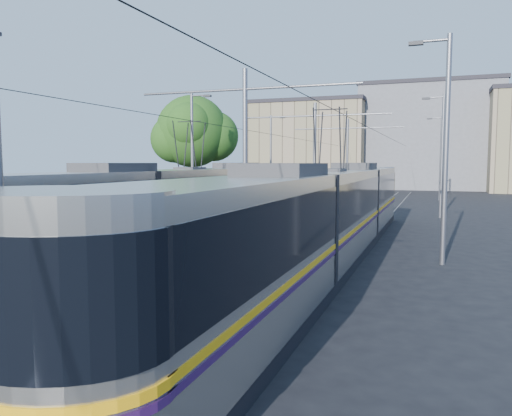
% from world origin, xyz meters
% --- Properties ---
extents(ground, '(160.00, 160.00, 0.00)m').
position_xyz_m(ground, '(0.00, 0.00, 0.00)').
color(ground, black).
rests_on(ground, ground).
extents(platform, '(4.00, 50.00, 0.30)m').
position_xyz_m(platform, '(0.00, 17.00, 0.15)').
color(platform, gray).
rests_on(platform, ground).
extents(tactile_strip_left, '(0.70, 50.00, 0.01)m').
position_xyz_m(tactile_strip_left, '(-1.45, 17.00, 0.30)').
color(tactile_strip_left, gray).
rests_on(tactile_strip_left, platform).
extents(tactile_strip_right, '(0.70, 50.00, 0.01)m').
position_xyz_m(tactile_strip_right, '(1.45, 17.00, 0.30)').
color(tactile_strip_right, gray).
rests_on(tactile_strip_right, platform).
extents(rails, '(8.71, 70.00, 0.03)m').
position_xyz_m(rails, '(0.00, 17.00, 0.02)').
color(rails, gray).
rests_on(rails, ground).
extents(tram_left, '(2.43, 28.83, 5.50)m').
position_xyz_m(tram_left, '(-3.60, 10.17, 1.71)').
color(tram_left, black).
rests_on(tram_left, ground).
extents(tram_right, '(2.43, 29.27, 5.50)m').
position_xyz_m(tram_right, '(3.60, 7.14, 1.86)').
color(tram_right, black).
rests_on(tram_right, ground).
extents(catenary, '(9.20, 70.00, 7.00)m').
position_xyz_m(catenary, '(0.00, 14.15, 4.52)').
color(catenary, slate).
rests_on(catenary, platform).
extents(street_lamps, '(15.18, 38.22, 8.00)m').
position_xyz_m(street_lamps, '(-0.00, 21.00, 4.18)').
color(street_lamps, slate).
rests_on(street_lamps, ground).
extents(shelter, '(0.70, 1.12, 2.46)m').
position_xyz_m(shelter, '(0.42, 11.10, 1.59)').
color(shelter, black).
rests_on(shelter, platform).
extents(tree, '(5.93, 5.49, 8.62)m').
position_xyz_m(tree, '(-9.83, 23.47, 5.83)').
color(tree, '#382314').
rests_on(tree, ground).
extents(building_left, '(16.32, 12.24, 12.18)m').
position_xyz_m(building_left, '(-10.00, 60.00, 6.10)').
color(building_left, gray).
rests_on(building_left, ground).
extents(building_centre, '(18.36, 14.28, 14.29)m').
position_xyz_m(building_centre, '(6.00, 64.00, 7.15)').
color(building_centre, slate).
rests_on(building_centre, ground).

